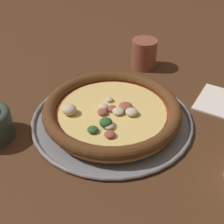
% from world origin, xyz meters
% --- Properties ---
extents(ground_plane, '(3.00, 3.00, 0.00)m').
position_xyz_m(ground_plane, '(0.00, 0.00, 0.00)').
color(ground_plane, '#4C2D19').
extents(pizza_tray, '(0.36, 0.36, 0.01)m').
position_xyz_m(pizza_tray, '(0.00, 0.00, 0.00)').
color(pizza_tray, gray).
rests_on(pizza_tray, ground_plane).
extents(pizza, '(0.30, 0.30, 0.04)m').
position_xyz_m(pizza, '(0.00, -0.00, 0.03)').
color(pizza, '#BC7F42').
rests_on(pizza, pizza_tray).
extents(drinking_cup, '(0.07, 0.07, 0.08)m').
position_xyz_m(drinking_cup, '(-0.09, 0.25, 0.04)').
color(drinking_cup, brown).
rests_on(drinking_cup, ground_plane).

